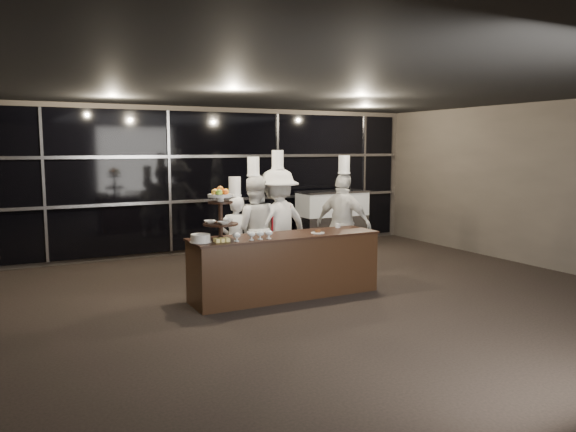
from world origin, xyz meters
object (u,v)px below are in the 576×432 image
buffet_counter (285,265)px  chef_a (235,238)px  chef_c (278,224)px  chef_b (254,229)px  layer_cake (201,238)px  chef_d (343,224)px  display_stand (220,210)px  display_case (332,216)px

buffet_counter → chef_a: bearing=112.0°
buffet_counter → chef_a: chef_a is taller
chef_c → chef_b: bearing=178.2°
buffet_counter → layer_cake: size_ratio=9.47×
chef_a → chef_d: chef_d is taller
display_stand → layer_cake: display_stand is taller
display_case → chef_a: (-3.19, -2.21, 0.07)m
buffet_counter → chef_d: bearing=26.7°
layer_cake → chef_a: size_ratio=0.17×
display_stand → chef_c: (1.37, 0.99, -0.41)m
display_stand → display_case: 4.99m
chef_a → chef_b: chef_b is taller
chef_c → layer_cake: bearing=-148.2°
display_stand → layer_cake: 0.48m
display_stand → display_case: size_ratio=0.49×
display_stand → chef_d: chef_d is taller
display_stand → chef_c: 1.74m
buffet_counter → chef_d: size_ratio=1.39×
display_stand → layer_cake: (-0.31, -0.05, -0.37)m
display_stand → chef_a: size_ratio=0.43×
display_case → chef_a: 3.88m
display_case → layer_cake: bearing=-141.9°
layer_cake → chef_a: chef_a is taller
chef_a → chef_c: chef_c is taller
chef_a → chef_c: size_ratio=0.81×
display_stand → chef_d: (2.50, 0.76, -0.45)m
display_stand → layer_cake: size_ratio=2.48×
chef_b → chef_a: bearing=-173.7°
display_case → chef_c: (-2.43, -2.18, 0.24)m
buffet_counter → chef_d: 1.74m
buffet_counter → chef_a: size_ratio=1.64×
display_stand → chef_a: (0.61, 0.97, -0.59)m
layer_cake → display_case: display_case is taller
buffet_counter → chef_b: chef_b is taller
buffet_counter → chef_a: 1.08m
chef_a → chef_c: 0.78m
buffet_counter → chef_d: chef_d is taller
display_case → chef_c: chef_c is taller
chef_d → display_stand: bearing=-163.2°
buffet_counter → chef_b: bearing=93.0°
display_stand → display_case: (3.80, 3.17, -0.65)m
buffet_counter → display_stand: (-1.00, -0.00, 0.87)m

